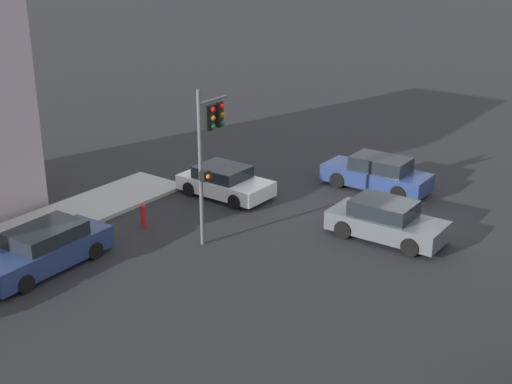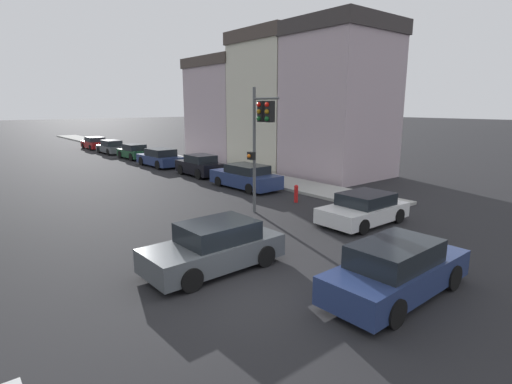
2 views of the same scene
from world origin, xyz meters
name	(u,v)px [view 1 (image 1 of 2)]	position (x,y,z in m)	size (l,w,h in m)	color
ground_plane	(414,222)	(0.00, 0.00, 0.00)	(300.00, 300.00, 0.00)	black
traffic_signal	(209,137)	(5.33, 5.98, 3.95)	(0.60, 1.72, 5.70)	#515456
crossing_car_1	(386,221)	(0.24, 2.04, 0.69)	(4.32, 2.02, 1.47)	#4C5156
crossing_car_2	(377,174)	(2.94, -2.45, 0.71)	(4.73, 1.93, 1.50)	navy
crossing_car_3	(225,182)	(7.80, 2.12, 0.62)	(4.00, 2.07, 1.30)	silver
parked_car_0	(44,249)	(8.41, 11.08, 0.69)	(2.11, 4.83, 1.44)	navy
fire_hydrant	(143,215)	(8.23, 6.58, 0.49)	(0.22, 0.22, 0.92)	red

